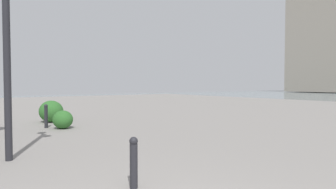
% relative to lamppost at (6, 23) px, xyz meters
% --- Properties ---
extents(building_annex, '(11.01, 16.00, 27.57)m').
position_rel_lamppost_xyz_m(building_annex, '(23.24, -65.31, 10.96)').
color(building_annex, '#9E9384').
rests_on(building_annex, ground).
extents(lamppost, '(0.98, 0.28, 4.28)m').
position_rel_lamppost_xyz_m(lamppost, '(0.00, 0.00, 0.00)').
color(lamppost, '#232328').
rests_on(lamppost, ground).
extents(bollard_near, '(0.13, 0.13, 0.78)m').
position_rel_lamppost_xyz_m(bollard_near, '(-2.86, -1.35, -2.42)').
color(bollard_near, '#232328').
rests_on(bollard_near, ground).
extents(bollard_mid, '(0.13, 0.13, 0.86)m').
position_rel_lamppost_xyz_m(bollard_mid, '(4.13, -1.60, -2.38)').
color(bollard_mid, '#232328').
rests_on(bollard_mid, ground).
extents(shrub_low, '(1.06, 0.95, 0.90)m').
position_rel_lamppost_xyz_m(shrub_low, '(5.66, -2.13, -2.38)').
color(shrub_low, '#2D6628').
rests_on(shrub_low, ground).
extents(shrub_round, '(0.76, 0.69, 0.65)m').
position_rel_lamppost_xyz_m(shrub_round, '(3.62, -2.05, -2.50)').
color(shrub_round, '#2D6628').
rests_on(shrub_round, ground).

